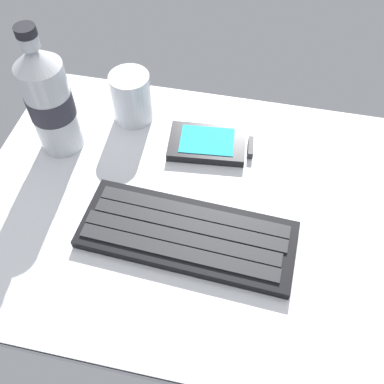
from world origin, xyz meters
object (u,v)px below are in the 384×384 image
at_px(keyboard, 187,234).
at_px(handheld_device, 211,144).
at_px(water_bottle, 49,100).
at_px(juice_cup, 132,99).

relative_size(keyboard, handheld_device, 2.22).
bearing_deg(water_bottle, handheld_device, 9.69).
bearing_deg(water_bottle, juice_cup, 40.82).
xyz_separation_m(keyboard, water_bottle, (-0.23, 0.13, 0.08)).
relative_size(handheld_device, juice_cup, 1.56).
relative_size(juice_cup, water_bottle, 0.41).
distance_m(handheld_device, juice_cup, 0.15).
distance_m(juice_cup, water_bottle, 0.13).
height_order(keyboard, juice_cup, juice_cup).
bearing_deg(keyboard, handheld_device, 89.53).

